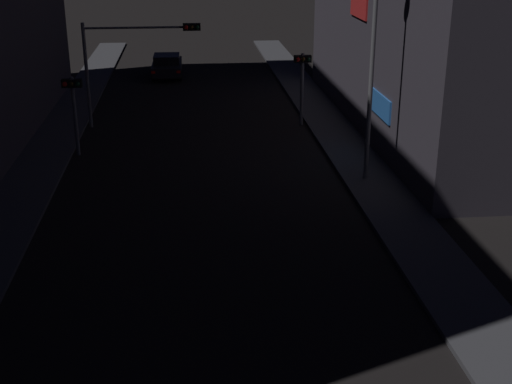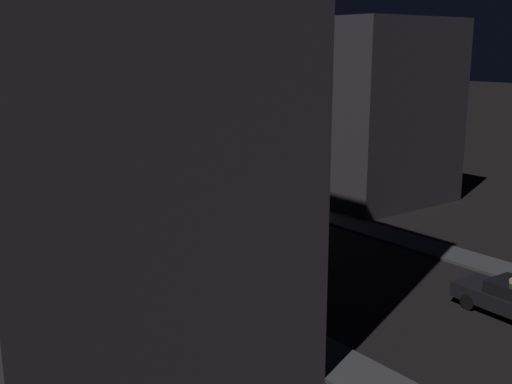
{
  "view_description": "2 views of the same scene",
  "coord_description": "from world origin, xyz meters",
  "px_view_note": "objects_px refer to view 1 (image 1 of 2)",
  "views": [
    {
      "loc": [
        -0.38,
        2.77,
        8.71
      ],
      "look_at": [
        1.41,
        20.51,
        1.91
      ],
      "focal_mm": 48.38,
      "sensor_mm": 36.0,
      "label": 1
    },
    {
      "loc": [
        -19.79,
        -2.44,
        10.24
      ],
      "look_at": [
        -0.5,
        23.03,
        2.86
      ],
      "focal_mm": 44.25,
      "sensor_mm": 36.0,
      "label": 2
    }
  ],
  "objects_px": {
    "street_lamp_far_block": "(375,20)",
    "traffic_light_right_kerb": "(302,74)",
    "traffic_light_overhead": "(133,50)",
    "traffic_light_left_kerb": "(73,99)",
    "far_car": "(167,65)"
  },
  "relations": [
    {
      "from": "street_lamp_far_block",
      "to": "traffic_light_right_kerb",
      "type": "bearing_deg",
      "value": 97.67
    },
    {
      "from": "traffic_light_overhead",
      "to": "traffic_light_left_kerb",
      "type": "xyz_separation_m",
      "value": [
        -2.18,
        -4.34,
        -1.22
      ]
    },
    {
      "from": "far_car",
      "to": "traffic_light_right_kerb",
      "type": "bearing_deg",
      "value": -61.78
    },
    {
      "from": "traffic_light_right_kerb",
      "to": "street_lamp_far_block",
      "type": "relative_size",
      "value": 0.42
    },
    {
      "from": "far_car",
      "to": "traffic_light_right_kerb",
      "type": "relative_size",
      "value": 1.32
    },
    {
      "from": "traffic_light_overhead",
      "to": "street_lamp_far_block",
      "type": "distance_m",
      "value": 12.57
    },
    {
      "from": "far_car",
      "to": "traffic_light_left_kerb",
      "type": "distance_m",
      "value": 16.37
    },
    {
      "from": "traffic_light_right_kerb",
      "to": "traffic_light_left_kerb",
      "type": "bearing_deg",
      "value": -159.43
    },
    {
      "from": "far_car",
      "to": "traffic_light_overhead",
      "type": "height_order",
      "value": "traffic_light_overhead"
    },
    {
      "from": "traffic_light_right_kerb",
      "to": "far_car",
      "type": "bearing_deg",
      "value": 118.22
    },
    {
      "from": "traffic_light_left_kerb",
      "to": "traffic_light_right_kerb",
      "type": "xyz_separation_m",
      "value": [
        9.91,
        3.72,
        0.1
      ]
    },
    {
      "from": "traffic_light_overhead",
      "to": "traffic_light_left_kerb",
      "type": "relative_size",
      "value": 1.65
    },
    {
      "from": "far_car",
      "to": "traffic_light_left_kerb",
      "type": "relative_size",
      "value": 1.38
    },
    {
      "from": "traffic_light_overhead",
      "to": "traffic_light_right_kerb",
      "type": "xyz_separation_m",
      "value": [
        7.73,
        -0.62,
        -1.12
      ]
    },
    {
      "from": "traffic_light_overhead",
      "to": "traffic_light_left_kerb",
      "type": "bearing_deg",
      "value": -116.68
    }
  ]
}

